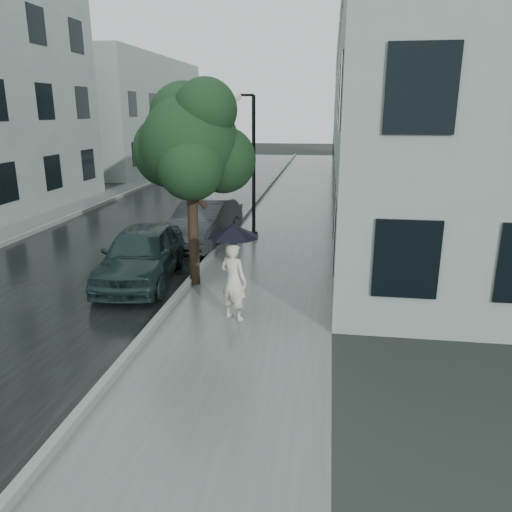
% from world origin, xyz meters
% --- Properties ---
extents(ground, '(120.00, 120.00, 0.00)m').
position_xyz_m(ground, '(0.00, 0.00, 0.00)').
color(ground, black).
rests_on(ground, ground).
extents(sidewalk, '(3.50, 60.00, 0.01)m').
position_xyz_m(sidewalk, '(0.25, 12.00, 0.00)').
color(sidewalk, slate).
rests_on(sidewalk, ground).
extents(kerb_near, '(0.15, 60.00, 0.15)m').
position_xyz_m(kerb_near, '(-1.57, 12.00, 0.07)').
color(kerb_near, slate).
rests_on(kerb_near, ground).
extents(asphalt_road, '(6.85, 60.00, 0.00)m').
position_xyz_m(asphalt_road, '(-5.08, 12.00, 0.00)').
color(asphalt_road, black).
rests_on(asphalt_road, ground).
extents(kerb_far, '(0.15, 60.00, 0.15)m').
position_xyz_m(kerb_far, '(-8.57, 12.00, 0.07)').
color(kerb_far, slate).
rests_on(kerb_far, ground).
extents(sidewalk_far, '(1.70, 60.00, 0.01)m').
position_xyz_m(sidewalk_far, '(-9.50, 12.00, 0.00)').
color(sidewalk_far, '#4C5451').
rests_on(sidewalk_far, ground).
extents(building_near, '(7.02, 36.00, 9.00)m').
position_xyz_m(building_near, '(5.47, 19.50, 4.50)').
color(building_near, gray).
rests_on(building_near, ground).
extents(building_far_b, '(7.02, 18.00, 8.00)m').
position_xyz_m(building_far_b, '(-13.77, 30.00, 4.00)').
color(building_far_b, gray).
rests_on(building_far_b, ground).
extents(pedestrian, '(0.72, 0.62, 1.67)m').
position_xyz_m(pedestrian, '(-0.05, 1.94, 0.84)').
color(pedestrian, beige).
rests_on(pedestrian, sidewalk).
extents(umbrella, '(1.15, 1.15, 1.18)m').
position_xyz_m(umbrella, '(-0.04, 1.93, 1.93)').
color(umbrella, black).
rests_on(umbrella, ground).
extents(street_tree, '(3.04, 2.77, 4.98)m').
position_xyz_m(street_tree, '(-1.45, 4.06, 3.49)').
color(street_tree, '#332619').
rests_on(street_tree, ground).
extents(lamp_post, '(0.84, 0.41, 4.83)m').
position_xyz_m(lamp_post, '(-0.86, 8.97, 2.78)').
color(lamp_post, black).
rests_on(lamp_post, ground).
extents(car_near, '(2.11, 4.35, 1.43)m').
position_xyz_m(car_near, '(-2.85, 4.00, 0.72)').
color(car_near, '#19292B').
rests_on(car_near, ground).
extents(car_far, '(1.92, 4.40, 1.41)m').
position_xyz_m(car_far, '(-2.20, 7.87, 0.71)').
color(car_far, '#26282B').
rests_on(car_far, ground).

